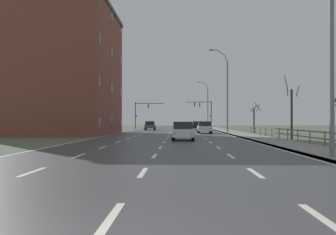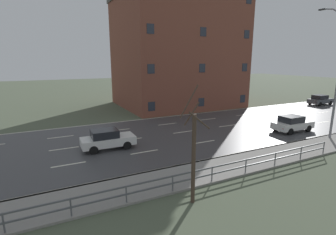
{
  "view_description": "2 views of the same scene",
  "coord_description": "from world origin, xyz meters",
  "px_view_note": "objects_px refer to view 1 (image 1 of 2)",
  "views": [
    {
      "loc": [
        1.13,
        -4.07,
        1.64
      ],
      "look_at": [
        -0.43,
        48.12,
        2.12
      ],
      "focal_mm": 39.25,
      "sensor_mm": 36.0,
      "label": 1
    },
    {
      "loc": [
        20.68,
        22.48,
        6.81
      ],
      "look_at": [
        0.0,
        32.74,
        1.63
      ],
      "focal_mm": 27.26,
      "sensor_mm": 36.0,
      "label": 2
    }
  ],
  "objects_px": {
    "street_lamp_foreground": "(327,34)",
    "street_lamp_distant": "(207,105)",
    "car_near_left": "(197,126)",
    "car_far_left": "(183,131)",
    "car_mid_centre": "(204,127)",
    "traffic_signal_left": "(141,111)",
    "brick_building": "(56,71)",
    "traffic_signal_right": "(205,109)",
    "car_near_right": "(150,126)",
    "street_lamp_midground": "(226,92)"
  },
  "relations": [
    {
      "from": "car_far_left",
      "to": "car_mid_centre",
      "type": "bearing_deg",
      "value": 81.26
    },
    {
      "from": "traffic_signal_left",
      "to": "car_near_left",
      "type": "xyz_separation_m",
      "value": [
        11.05,
        -10.56,
        -2.93
      ]
    },
    {
      "from": "street_lamp_midground",
      "to": "car_mid_centre",
      "type": "xyz_separation_m",
      "value": [
        -2.97,
        -1.0,
        -4.69
      ]
    },
    {
      "from": "car_mid_centre",
      "to": "brick_building",
      "type": "xyz_separation_m",
      "value": [
        -18.72,
        -2.8,
        7.12
      ]
    },
    {
      "from": "street_lamp_distant",
      "to": "car_mid_centre",
      "type": "bearing_deg",
      "value": -94.94
    },
    {
      "from": "street_lamp_distant",
      "to": "car_mid_centre",
      "type": "height_order",
      "value": "street_lamp_distant"
    },
    {
      "from": "street_lamp_distant",
      "to": "car_mid_centre",
      "type": "xyz_separation_m",
      "value": [
        -2.98,
        -34.44,
        -4.35
      ]
    },
    {
      "from": "street_lamp_distant",
      "to": "traffic_signal_left",
      "type": "bearing_deg",
      "value": -153.97
    },
    {
      "from": "traffic_signal_left",
      "to": "car_mid_centre",
      "type": "height_order",
      "value": "traffic_signal_left"
    },
    {
      "from": "traffic_signal_right",
      "to": "car_near_left",
      "type": "xyz_separation_m",
      "value": [
        -2.16,
        -12.13,
        -3.25
      ]
    },
    {
      "from": "traffic_signal_right",
      "to": "traffic_signal_left",
      "type": "bearing_deg",
      "value": -173.23
    },
    {
      "from": "car_near_right",
      "to": "car_near_left",
      "type": "bearing_deg",
      "value": -2.08
    },
    {
      "from": "street_lamp_foreground",
      "to": "traffic_signal_left",
      "type": "xyz_separation_m",
      "value": [
        -14.09,
        59.97,
        -1.6
      ]
    },
    {
      "from": "street_lamp_foreground",
      "to": "car_mid_centre",
      "type": "bearing_deg",
      "value": 95.19
    },
    {
      "from": "traffic_signal_left",
      "to": "street_lamp_distant",
      "type": "bearing_deg",
      "value": 26.03
    },
    {
      "from": "street_lamp_midground",
      "to": "car_near_right",
      "type": "height_order",
      "value": "street_lamp_midground"
    },
    {
      "from": "car_mid_centre",
      "to": "car_far_left",
      "type": "bearing_deg",
      "value": -99.03
    },
    {
      "from": "traffic_signal_left",
      "to": "car_near_left",
      "type": "distance_m",
      "value": 15.57
    },
    {
      "from": "street_lamp_foreground",
      "to": "car_far_left",
      "type": "bearing_deg",
      "value": 111.49
    },
    {
      "from": "car_near_left",
      "to": "car_far_left",
      "type": "height_order",
      "value": "same"
    },
    {
      "from": "car_far_left",
      "to": "traffic_signal_left",
      "type": "bearing_deg",
      "value": 101.32
    },
    {
      "from": "street_lamp_foreground",
      "to": "car_mid_centre",
      "type": "relative_size",
      "value": 2.66
    },
    {
      "from": "car_far_left",
      "to": "brick_building",
      "type": "relative_size",
      "value": 0.24
    },
    {
      "from": "street_lamp_midground",
      "to": "car_far_left",
      "type": "xyz_separation_m",
      "value": [
        -5.96,
        -18.36,
        -4.69
      ]
    },
    {
      "from": "traffic_signal_right",
      "to": "brick_building",
      "type": "distance_m",
      "value": 38.28
    },
    {
      "from": "car_near_right",
      "to": "car_far_left",
      "type": "height_order",
      "value": "same"
    },
    {
      "from": "traffic_signal_right",
      "to": "car_near_left",
      "type": "relative_size",
      "value": 1.42
    },
    {
      "from": "car_far_left",
      "to": "car_near_left",
      "type": "bearing_deg",
      "value": 86.21
    },
    {
      "from": "car_far_left",
      "to": "brick_building",
      "type": "distance_m",
      "value": 22.59
    },
    {
      "from": "street_lamp_foreground",
      "to": "street_lamp_distant",
      "type": "distance_m",
      "value": 66.87
    },
    {
      "from": "traffic_signal_left",
      "to": "car_far_left",
      "type": "relative_size",
      "value": 1.46
    },
    {
      "from": "car_mid_centre",
      "to": "brick_building",
      "type": "distance_m",
      "value": 20.23
    },
    {
      "from": "car_mid_centre",
      "to": "car_far_left",
      "type": "xyz_separation_m",
      "value": [
        -2.99,
        -17.36,
        0.0
      ]
    },
    {
      "from": "street_lamp_distant",
      "to": "brick_building",
      "type": "distance_m",
      "value": 43.19
    },
    {
      "from": "street_lamp_midground",
      "to": "traffic_signal_left",
      "type": "bearing_deg",
      "value": 118.01
    },
    {
      "from": "car_near_left",
      "to": "car_far_left",
      "type": "distance_m",
      "value": 34.46
    },
    {
      "from": "traffic_signal_right",
      "to": "car_far_left",
      "type": "distance_m",
      "value": 46.85
    },
    {
      "from": "car_near_right",
      "to": "traffic_signal_left",
      "type": "bearing_deg",
      "value": 104.01
    },
    {
      "from": "street_lamp_midground",
      "to": "car_far_left",
      "type": "relative_size",
      "value": 2.72
    },
    {
      "from": "car_near_right",
      "to": "car_mid_centre",
      "type": "relative_size",
      "value": 1.0
    },
    {
      "from": "car_near_right",
      "to": "car_mid_centre",
      "type": "distance_m",
      "value": 19.2
    },
    {
      "from": "traffic_signal_left",
      "to": "brick_building",
      "type": "height_order",
      "value": "brick_building"
    },
    {
      "from": "traffic_signal_right",
      "to": "car_mid_centre",
      "type": "xyz_separation_m",
      "value": [
        -2.07,
        -29.11,
        -3.25
      ]
    },
    {
      "from": "traffic_signal_right",
      "to": "traffic_signal_left",
      "type": "distance_m",
      "value": 13.31
    },
    {
      "from": "traffic_signal_right",
      "to": "brick_building",
      "type": "relative_size",
      "value": 0.34
    },
    {
      "from": "car_near_left",
      "to": "car_far_left",
      "type": "xyz_separation_m",
      "value": [
        -2.89,
        -34.34,
        0.0
      ]
    },
    {
      "from": "car_near_left",
      "to": "car_near_right",
      "type": "bearing_deg",
      "value": 177.69
    },
    {
      "from": "street_lamp_foreground",
      "to": "brick_building",
      "type": "height_order",
      "value": "brick_building"
    },
    {
      "from": "street_lamp_distant",
      "to": "traffic_signal_right",
      "type": "xyz_separation_m",
      "value": [
        -0.91,
        -5.33,
        -1.1
      ]
    },
    {
      "from": "traffic_signal_left",
      "to": "car_near_left",
      "type": "height_order",
      "value": "traffic_signal_left"
    }
  ]
}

